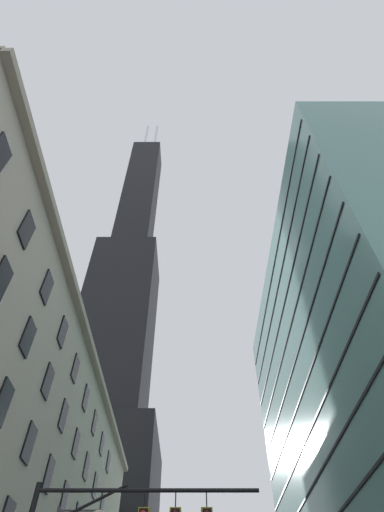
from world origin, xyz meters
name	(u,v)px	position (x,y,z in m)	size (l,w,h in m)	color
dark_skyscraper	(111,369)	(-21.19, 74.24, 56.58)	(26.19, 26.19, 198.55)	black
glass_office_midrise	(375,401)	(19.22, 29.55, 23.99)	(16.55, 48.28, 47.99)	slate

